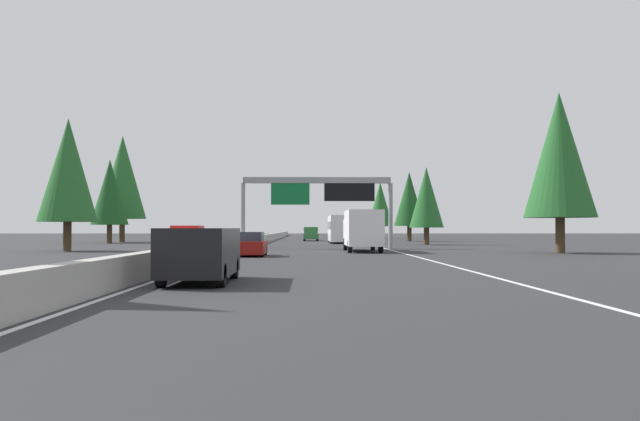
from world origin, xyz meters
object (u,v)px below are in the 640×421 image
conifer_right_mid (426,197)px  conifer_left_far (122,177)px  pickup_mid_center (311,234)px  bus_mid_left (340,228)px  conifer_right_far (409,199)px  conifer_left_mid (110,192)px  oncoming_near (186,240)px  conifer_left_near (68,170)px  sedan_distant_b (250,245)px  conifer_right_near (559,155)px  box_truck_distant_a (362,229)px  sign_gantry_overhead (319,192)px  conifer_right_distant (380,204)px  minivan_near_center (201,252)px

conifer_right_mid → conifer_left_far: (13.98, 34.89, 3.07)m
pickup_mid_center → conifer_left_far: conifer_left_far is taller
bus_mid_left → conifer_right_far: size_ratio=1.27×
pickup_mid_center → conifer_left_mid: 27.50m
bus_mid_left → oncoming_near: size_ratio=2.05×
conifer_left_near → conifer_left_far: 33.33m
conifer_left_far → sedan_distant_b: bearing=-155.5°
oncoming_near → conifer_right_near: size_ratio=0.51×
box_truck_distant_a → conifer_right_mid: (20.33, -8.21, 3.24)m
sign_gantry_overhead → conifer_right_distant: conifer_right_distant is taller
conifer_left_far → conifer_right_mid: bearing=-111.8°
sign_gantry_overhead → conifer_left_mid: 31.04m
pickup_mid_center → conifer_right_far: 14.02m
conifer_right_mid → conifer_right_far: conifer_right_far is taller
conifer_right_near → conifer_right_mid: size_ratio=1.37×
box_truck_distant_a → bus_mid_left: bearing=0.5°
sign_gantry_overhead → conifer_right_far: conifer_right_far is taller
pickup_mid_center → bus_mid_left: 13.83m
sign_gantry_overhead → box_truck_distant_a: bearing=-157.8°
bus_mid_left → oncoming_near: 36.33m
bus_mid_left → conifer_right_mid: bearing=-135.9°
conifer_right_distant → oncoming_near: bearing=163.6°
box_truck_distant_a → conifer_right_distant: (61.17, -7.79, 3.99)m
conifer_right_distant → conifer_left_mid: conifer_left_mid is taller
conifer_right_near → conifer_left_near: (4.81, 34.97, -0.68)m
sedan_distant_b → box_truck_distant_a: size_ratio=0.52×
box_truck_distant_a → conifer_left_far: (34.32, 26.68, 6.32)m
box_truck_distant_a → conifer_right_distant: bearing=-7.3°
minivan_near_center → conifer_right_far: 69.35m
conifer_right_far → conifer_right_distant: 22.19m
bus_mid_left → conifer_left_near: 35.30m
box_truck_distant_a → conifer_right_near: size_ratio=0.77×
conifer_right_distant → bus_mid_left: bearing=165.9°
conifer_left_far → conifer_right_distant: bearing=-52.1°
box_truck_distant_a → bus_mid_left: (29.06, 0.26, 0.11)m
conifer_left_near → conifer_left_mid: bearing=9.8°
conifer_right_mid → conifer_right_far: size_ratio=0.88×
conifer_right_mid → conifer_right_distant: conifer_right_distant is taller
conifer_right_far → conifer_right_distant: size_ratio=0.98×
sedan_distant_b → oncoming_near: 5.14m
conifer_right_far → conifer_left_far: size_ratio=0.69×
bus_mid_left → oncoming_near: bearing=161.5°
sedan_distant_b → conifer_right_near: conifer_right_near is taller
minivan_near_center → sedan_distant_b: minivan_near_center is taller
pickup_mid_center → conifer_left_near: size_ratio=0.57×
oncoming_near → conifer_right_mid: conifer_right_mid is taller
sedan_distant_b → oncoming_near: (2.67, 4.39, 0.23)m
sedan_distant_b → conifer_right_far: size_ratio=0.49×
sign_gantry_overhead → conifer_right_mid: size_ratio=1.58×
conifer_right_near → conifer_right_mid: 24.32m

